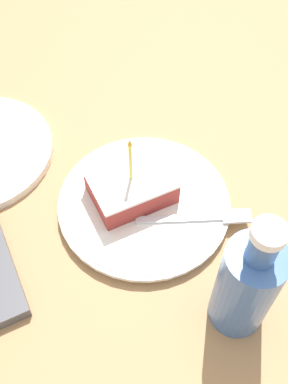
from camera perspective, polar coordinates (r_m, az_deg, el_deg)
ground_plane at (r=0.74m, az=-0.72°, el=-3.45°), size 2.40×2.40×0.04m
plate at (r=0.72m, az=0.00°, el=-1.45°), size 0.27×0.27×0.02m
cake_slice at (r=0.70m, az=-1.45°, el=0.82°), size 0.09×0.13×0.13m
fork at (r=0.70m, az=7.39°, el=-3.25°), size 0.09×0.17×0.00m
bottle at (r=0.58m, az=12.88°, el=-11.44°), size 0.08×0.08×0.22m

